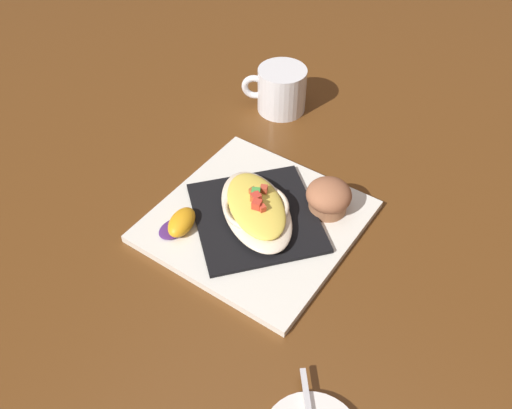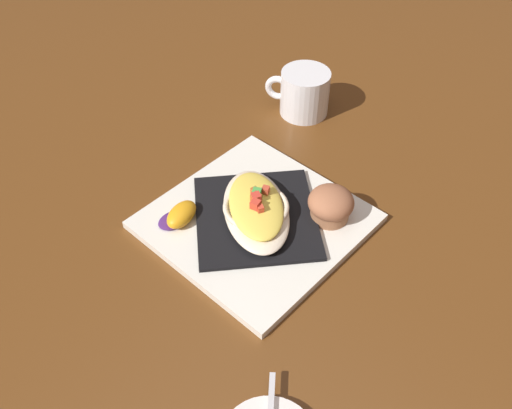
# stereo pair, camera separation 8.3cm
# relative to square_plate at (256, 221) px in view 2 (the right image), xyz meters

# --- Properties ---
(ground_plane) EXTENTS (2.60, 2.60, 0.00)m
(ground_plane) POSITION_rel_square_plate_xyz_m (0.00, 0.00, -0.01)
(ground_plane) COLOR brown
(square_plate) EXTENTS (0.30, 0.30, 0.01)m
(square_plate) POSITION_rel_square_plate_xyz_m (0.00, 0.00, 0.00)
(square_plate) COLOR white
(square_plate) RESTS_ON ground_plane
(folded_napkin) EXTENTS (0.26, 0.26, 0.01)m
(folded_napkin) POSITION_rel_square_plate_xyz_m (0.00, 0.00, 0.01)
(folded_napkin) COLOR black
(folded_napkin) RESTS_ON square_plate
(gratin_dish) EXTENTS (0.19, 0.20, 0.04)m
(gratin_dish) POSITION_rel_square_plate_xyz_m (0.00, -0.00, 0.03)
(gratin_dish) COLOR beige
(gratin_dish) RESTS_ON folded_napkin
(muffin) EXTENTS (0.07, 0.07, 0.05)m
(muffin) POSITION_rel_square_plate_xyz_m (0.07, -0.08, 0.03)
(muffin) COLOR #A06744
(muffin) RESTS_ON square_plate
(orange_garnish) EXTENTS (0.07, 0.05, 0.03)m
(orange_garnish) POSITION_rel_square_plate_xyz_m (-0.08, 0.09, 0.02)
(orange_garnish) COLOR #4A2569
(orange_garnish) RESTS_ON square_plate
(coffee_mug) EXTENTS (0.09, 0.12, 0.08)m
(coffee_mug) POSITION_rel_square_plate_xyz_m (0.28, 0.12, 0.03)
(coffee_mug) COLOR white
(coffee_mug) RESTS_ON ground_plane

